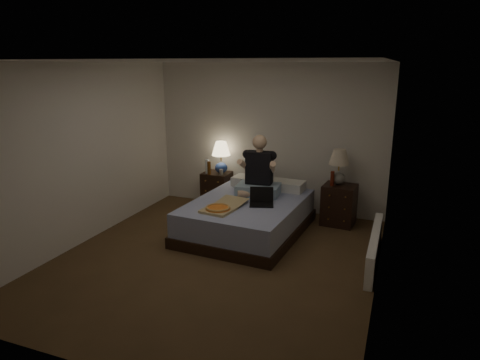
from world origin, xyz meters
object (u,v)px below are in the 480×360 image
at_px(bed, 247,217).
at_px(radiator, 374,247).
at_px(person, 259,165).
at_px(lamp_right, 339,167).
at_px(beer_bottle_right, 332,178).
at_px(laptop, 262,197).
at_px(water_bottle, 207,166).
at_px(nightstand_left, 217,189).
at_px(soda_can, 221,172).
at_px(lamp_left, 221,157).
at_px(nightstand_right, 339,205).
at_px(beer_bottle_left, 209,168).
at_px(pizza_box, 218,209).

distance_m(bed, radiator, 1.90).
distance_m(person, radiator, 2.10).
height_order(bed, lamp_right, lamp_right).
relative_size(beer_bottle_right, laptop, 0.68).
bearing_deg(water_bottle, nightstand_left, 41.00).
distance_m(nightstand_left, soda_can, 0.40).
xyz_separation_m(lamp_left, laptop, (1.12, -1.14, -0.27)).
distance_m(nightstand_right, radiator, 1.38).
xyz_separation_m(nightstand_right, laptop, (-0.97, -0.98, 0.30)).
xyz_separation_m(nightstand_right, soda_can, (-2.04, 0.04, 0.34)).
relative_size(nightstand_left, laptop, 1.80).
bearing_deg(water_bottle, nightstand_right, -1.23).
relative_size(lamp_left, radiator, 0.35).
bearing_deg(beer_bottle_left, nightstand_left, 68.86).
bearing_deg(bed, beer_bottle_left, 144.18).
bearing_deg(lamp_right, nightstand_right, -47.87).
distance_m(nightstand_right, lamp_left, 2.18).
height_order(lamp_left, lamp_right, lamp_right).
height_order(nightstand_left, nightstand_right, nightstand_right).
distance_m(lamp_left, beer_bottle_right, 1.99).
xyz_separation_m(laptop, radiator, (1.60, -0.24, -0.42)).
bearing_deg(water_bottle, laptop, -37.48).
relative_size(lamp_right, pizza_box, 0.74).
distance_m(bed, laptop, 0.47).
bearing_deg(radiator, nightstand_left, 153.90).
bearing_deg(laptop, lamp_right, 30.11).
bearing_deg(lamp_left, nightstand_right, -4.44).
height_order(nightstand_right, lamp_left, lamp_left).
xyz_separation_m(beer_bottle_right, pizza_box, (-1.33, -1.37, -0.22)).
bearing_deg(beer_bottle_left, water_bottle, 134.95).
height_order(bed, water_bottle, water_bottle).
bearing_deg(beer_bottle_left, person, -23.91).
height_order(lamp_right, pizza_box, lamp_right).
distance_m(nightstand_right, beer_bottle_right, 0.46).
height_order(soda_can, radiator, soda_can).
distance_m(nightstand_right, lamp_right, 0.60).
distance_m(nightstand_right, soda_can, 2.07).
height_order(beer_bottle_right, radiator, beer_bottle_right).
distance_m(bed, water_bottle, 1.49).
height_order(lamp_right, beer_bottle_right, lamp_right).
xyz_separation_m(lamp_right, beer_bottle_right, (-0.07, -0.12, -0.17)).
bearing_deg(lamp_right, soda_can, -179.60).
xyz_separation_m(bed, beer_bottle_left, (-1.01, 0.84, 0.48)).
bearing_deg(nightstand_left, pizza_box, -65.40).
distance_m(laptop, pizza_box, 0.67).
relative_size(bed, laptop, 5.88).
xyz_separation_m(nightstand_left, pizza_box, (0.73, -1.60, 0.23)).
xyz_separation_m(lamp_left, lamp_right, (2.05, -0.11, 0.03)).
relative_size(beer_bottle_left, person, 0.25).
distance_m(bed, lamp_left, 1.48).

